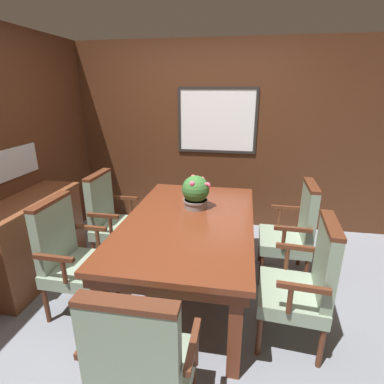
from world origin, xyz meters
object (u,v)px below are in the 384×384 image
at_px(chair_left_near, 70,254).
at_px(chair_left_far, 111,216).
at_px(chair_right_near, 305,281).
at_px(potted_plant, 196,192).
at_px(sideboard_cabinet, 33,239).
at_px(chair_right_far, 293,230).
at_px(dining_table, 189,228).
at_px(chair_head_near, 140,364).

bearing_deg(chair_left_near, chair_left_far, 0.38).
xyz_separation_m(chair_right_near, potted_plant, (-0.92, 0.71, 0.39)).
xyz_separation_m(chair_right_near, sideboard_cabinet, (-2.54, 0.42, -0.10)).
height_order(chair_right_far, sideboard_cabinet, chair_right_far).
height_order(chair_left_near, potted_plant, potted_plant).
bearing_deg(chair_left_near, dining_table, -66.63).
xyz_separation_m(chair_head_near, potted_plant, (0.02, 1.58, 0.39)).
relative_size(dining_table, chair_right_far, 1.86).
height_order(potted_plant, sideboard_cabinet, potted_plant).
bearing_deg(chair_right_near, chair_left_near, -86.88).
bearing_deg(sideboard_cabinet, dining_table, 0.85).
height_order(chair_left_far, chair_left_near, same).
bearing_deg(chair_left_near, chair_right_near, -90.41).
distance_m(chair_left_near, potted_plant, 1.24).
bearing_deg(potted_plant, dining_table, -93.59).
bearing_deg(sideboard_cabinet, potted_plant, 10.17).
bearing_deg(sideboard_cabinet, chair_right_far, 9.88).
bearing_deg(dining_table, chair_right_far, 23.51).
xyz_separation_m(chair_right_near, chair_left_near, (-1.90, 0.05, 0.00)).
relative_size(chair_right_near, sideboard_cabinet, 0.83).
bearing_deg(chair_right_near, dining_table, -110.52).
bearing_deg(chair_head_near, chair_right_far, -120.02).
xyz_separation_m(potted_plant, sideboard_cabinet, (-1.62, -0.29, -0.50)).
height_order(chair_head_near, chair_right_far, same).
bearing_deg(chair_head_near, potted_plant, -91.34).
distance_m(chair_right_far, chair_left_near, 2.10).
bearing_deg(chair_left_near, potted_plant, -54.83).
bearing_deg(chair_left_far, chair_left_near, -179.87).
relative_size(chair_right_far, sideboard_cabinet, 0.83).
bearing_deg(dining_table, chair_left_near, -157.70).
height_order(dining_table, sideboard_cabinet, sideboard_cabinet).
distance_m(dining_table, potted_plant, 0.37).
bearing_deg(potted_plant, sideboard_cabinet, -169.83).
distance_m(chair_right_near, chair_left_far, 2.07).
xyz_separation_m(chair_left_far, chair_right_far, (1.93, 0.01, 0.00)).
distance_m(chair_right_near, sideboard_cabinet, 2.58).
bearing_deg(chair_left_near, chair_right_far, -66.01).
height_order(chair_left_near, sideboard_cabinet, chair_left_near).
bearing_deg(dining_table, chair_left_far, 156.49).
relative_size(chair_head_near, sideboard_cabinet, 0.83).
height_order(chair_head_near, chair_left_far, same).
relative_size(chair_right_near, chair_right_far, 1.00).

